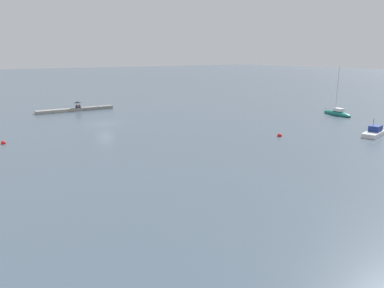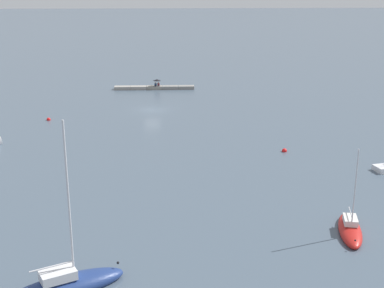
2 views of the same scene
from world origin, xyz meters
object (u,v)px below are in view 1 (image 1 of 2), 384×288
person_seated_maroon_left (80,107)px  umbrella_open_black (78,102)px  motorboat_white_mid (376,133)px  mooring_buoy_near (280,136)px  mooring_buoy_mid (3,143)px  sailboat_teal_near (337,113)px  person_seated_blue_right (77,107)px

person_seated_maroon_left → umbrella_open_black: 0.93m
motorboat_white_mid → mooring_buoy_near: size_ratio=9.57×
mooring_buoy_near → person_seated_maroon_left: bearing=-67.1°
umbrella_open_black → motorboat_white_mid: bearing=122.2°
mooring_buoy_mid → person_seated_maroon_left: bearing=-126.3°
motorboat_white_mid → sailboat_teal_near: bearing=128.5°
umbrella_open_black → mooring_buoy_near: bearing=113.2°
person_seated_maroon_left → mooring_buoy_mid: person_seated_maroon_left is taller
sailboat_teal_near → mooring_buoy_near: bearing=-150.9°
person_seated_maroon_left → sailboat_teal_near: sailboat_teal_near is taller
person_seated_maroon_left → mooring_buoy_near: (-15.97, 37.79, -0.74)m
person_seated_blue_right → umbrella_open_black: bearing=-146.3°
motorboat_white_mid → mooring_buoy_mid: bearing=-131.4°
umbrella_open_black → sailboat_teal_near: 49.53m
person_seated_blue_right → sailboat_teal_near: bearing=141.3°
person_seated_maroon_left → mooring_buoy_near: person_seated_maroon_left is taller
umbrella_open_black → person_seated_blue_right: bearing=33.3°
person_seated_maroon_left → mooring_buoy_mid: (15.93, 21.64, -0.75)m
sailboat_teal_near → mooring_buoy_near: 22.91m
person_seated_maroon_left → umbrella_open_black: umbrella_open_black is taller
person_seated_blue_right → mooring_buoy_mid: bearing=55.0°
person_seated_maroon_left → mooring_buoy_mid: bearing=54.1°
sailboat_teal_near → person_seated_maroon_left: bearing=153.2°
mooring_buoy_near → mooring_buoy_mid: mooring_buoy_near is taller
umbrella_open_black → sailboat_teal_near: bearing=140.5°
person_seated_maroon_left → sailboat_teal_near: bearing=140.9°
umbrella_open_black → motorboat_white_mid: size_ratio=0.26×
person_seated_blue_right → motorboat_white_mid: (-28.35, 44.43, -0.52)m
mooring_buoy_near → mooring_buoy_mid: 35.75m
person_seated_maroon_left → motorboat_white_mid: (-27.79, 44.47, -0.52)m
motorboat_white_mid → mooring_buoy_mid: motorboat_white_mid is taller
umbrella_open_black → motorboat_white_mid: 52.73m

